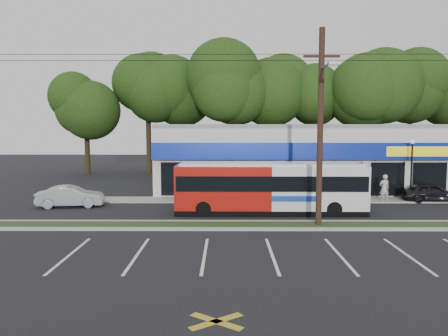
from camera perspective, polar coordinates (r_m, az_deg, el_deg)
ground at (r=21.73m, az=4.91°, el=-8.23°), size 120.00×120.00×0.00m
grass_strip at (r=22.69m, az=4.71°, el=-7.49°), size 40.00×1.60×0.12m
curb_south at (r=21.86m, az=4.88°, el=-7.96°), size 40.00×0.25×0.14m
curb_north at (r=23.51m, az=4.55°, el=-7.01°), size 40.00×0.25×0.14m
sidewalk at (r=31.21m, az=12.77°, el=-4.08°), size 32.00×2.20×0.10m
strip_mall at (r=37.75m, az=11.33°, el=1.55°), size 25.00×12.55×5.30m
utility_pole at (r=22.45m, az=12.09°, el=6.05°), size 50.00×2.77×10.00m
lamp_post at (r=32.55m, az=23.31°, el=0.65°), size 0.30×0.30×4.25m
tree_line at (r=47.51m, az=7.30°, el=9.33°), size 46.76×6.76×11.83m
metrobus at (r=25.92m, az=6.06°, el=-2.45°), size 11.18×2.47×3.00m
car_dark at (r=33.02m, az=25.45°, el=-2.88°), size 4.01×1.89×1.33m
car_silver at (r=29.62m, az=-19.41°, el=-3.52°), size 4.31×2.08×1.36m
pedestrian_a at (r=31.52m, az=20.20°, el=-2.53°), size 0.74×0.54×1.90m
pedestrian_b at (r=27.62m, az=8.06°, el=-3.35°), size 1.10×0.98×1.88m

